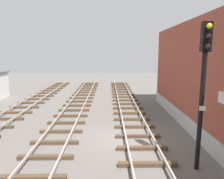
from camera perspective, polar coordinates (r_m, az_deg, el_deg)
The scene contains 4 objects.
ground_plane at distance 12.09m, azimuth 2.57°, elevation -12.99°, with size 80.00×80.00×0.00m, color #605B56.
track_near_building at distance 12.13m, azimuth 7.04°, elevation -12.32°, with size 2.50×44.00×0.32m.
track_centre at distance 12.35m, azimuth -14.47°, elevation -12.15°, with size 2.50×44.00×0.32m.
signal_mast at distance 8.70m, azimuth 23.58°, elevation 2.08°, with size 0.36×0.40×5.83m.
Camera 1 is at (-0.71, -11.12, 4.69)m, focal length 33.56 mm.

